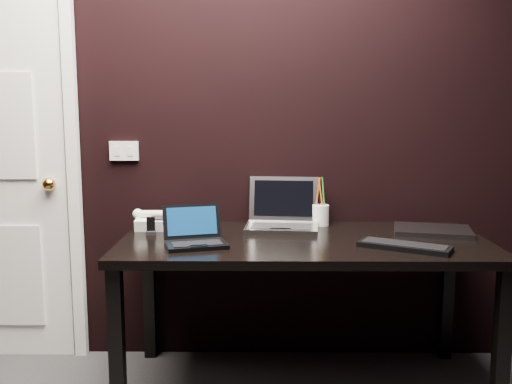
{
  "coord_description": "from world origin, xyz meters",
  "views": [
    {
      "loc": [
        0.1,
        -1.2,
        1.34
      ],
      "look_at": [
        0.08,
        1.35,
        0.97
      ],
      "focal_mm": 40.0,
      "sensor_mm": 36.0,
      "label": 1
    }
  ],
  "objects_px": {
    "closed_laptop": "(433,231)",
    "mobile_phone": "(151,228)",
    "ext_keyboard": "(404,246)",
    "silver_laptop": "(282,219)",
    "desk": "(303,255)",
    "netbook": "(195,237)",
    "pen_cup": "(321,214)",
    "desk_phone": "(156,221)"
  },
  "relations": [
    {
      "from": "desk_phone",
      "to": "netbook",
      "type": "bearing_deg",
      "value": -55.32
    },
    {
      "from": "silver_laptop",
      "to": "desk_phone",
      "type": "xyz_separation_m",
      "value": [
        -0.64,
        -0.01,
        -0.01
      ]
    },
    {
      "from": "silver_laptop",
      "to": "mobile_phone",
      "type": "bearing_deg",
      "value": -167.17
    },
    {
      "from": "closed_laptop",
      "to": "mobile_phone",
      "type": "xyz_separation_m",
      "value": [
        -1.37,
        -0.04,
        0.02
      ]
    },
    {
      "from": "desk_phone",
      "to": "mobile_phone",
      "type": "xyz_separation_m",
      "value": [
        0.0,
        -0.13,
        -0.01
      ]
    },
    {
      "from": "silver_laptop",
      "to": "desk_phone",
      "type": "relative_size",
      "value": 1.7
    },
    {
      "from": "desk",
      "to": "desk_phone",
      "type": "xyz_separation_m",
      "value": [
        -0.73,
        0.21,
        0.12
      ]
    },
    {
      "from": "netbook",
      "to": "pen_cup",
      "type": "xyz_separation_m",
      "value": [
        0.6,
        0.44,
        0.02
      ]
    },
    {
      "from": "desk_phone",
      "to": "desk",
      "type": "bearing_deg",
      "value": -16.26
    },
    {
      "from": "desk_phone",
      "to": "pen_cup",
      "type": "xyz_separation_m",
      "value": [
        0.84,
        0.09,
        0.02
      ]
    },
    {
      "from": "closed_laptop",
      "to": "desk_phone",
      "type": "xyz_separation_m",
      "value": [
        -1.37,
        0.09,
        0.03
      ]
    },
    {
      "from": "desk",
      "to": "silver_laptop",
      "type": "distance_m",
      "value": 0.27
    },
    {
      "from": "netbook",
      "to": "ext_keyboard",
      "type": "height_order",
      "value": "netbook"
    },
    {
      "from": "netbook",
      "to": "silver_laptop",
      "type": "relative_size",
      "value": 0.82
    },
    {
      "from": "closed_laptop",
      "to": "mobile_phone",
      "type": "relative_size",
      "value": 4.8
    },
    {
      "from": "desk",
      "to": "desk_phone",
      "type": "height_order",
      "value": "desk_phone"
    },
    {
      "from": "ext_keyboard",
      "to": "pen_cup",
      "type": "height_order",
      "value": "pen_cup"
    },
    {
      "from": "netbook",
      "to": "desk_phone",
      "type": "distance_m",
      "value": 0.42
    },
    {
      "from": "desk",
      "to": "mobile_phone",
      "type": "relative_size",
      "value": 20.02
    },
    {
      "from": "silver_laptop",
      "to": "mobile_phone",
      "type": "xyz_separation_m",
      "value": [
        -0.64,
        -0.15,
        -0.02
      ]
    },
    {
      "from": "desk",
      "to": "pen_cup",
      "type": "bearing_deg",
      "value": 70.3
    },
    {
      "from": "mobile_phone",
      "to": "desk",
      "type": "bearing_deg",
      "value": -6.35
    },
    {
      "from": "ext_keyboard",
      "to": "silver_laptop",
      "type": "bearing_deg",
      "value": 140.85
    },
    {
      "from": "netbook",
      "to": "ext_keyboard",
      "type": "relative_size",
      "value": 0.78
    },
    {
      "from": "closed_laptop",
      "to": "desk_phone",
      "type": "height_order",
      "value": "desk_phone"
    },
    {
      "from": "silver_laptop",
      "to": "pen_cup",
      "type": "relative_size",
      "value": 1.54
    },
    {
      "from": "closed_laptop",
      "to": "mobile_phone",
      "type": "bearing_deg",
      "value": -178.19
    },
    {
      "from": "ext_keyboard",
      "to": "mobile_phone",
      "type": "xyz_separation_m",
      "value": [
        -1.15,
        0.27,
        0.02
      ]
    },
    {
      "from": "desk",
      "to": "closed_laptop",
      "type": "xyz_separation_m",
      "value": [
        0.64,
        0.12,
        0.09
      ]
    },
    {
      "from": "netbook",
      "to": "closed_laptop",
      "type": "distance_m",
      "value": 1.16
    },
    {
      "from": "netbook",
      "to": "mobile_phone",
      "type": "height_order",
      "value": "netbook"
    },
    {
      "from": "silver_laptop",
      "to": "mobile_phone",
      "type": "height_order",
      "value": "silver_laptop"
    },
    {
      "from": "silver_laptop",
      "to": "mobile_phone",
      "type": "relative_size",
      "value": 4.55
    },
    {
      "from": "desk_phone",
      "to": "mobile_phone",
      "type": "distance_m",
      "value": 0.13
    },
    {
      "from": "mobile_phone",
      "to": "netbook",
      "type": "bearing_deg",
      "value": -41.74
    },
    {
      "from": "netbook",
      "to": "silver_laptop",
      "type": "bearing_deg",
      "value": 41.64
    },
    {
      "from": "mobile_phone",
      "to": "silver_laptop",
      "type": "bearing_deg",
      "value": 12.83
    },
    {
      "from": "ext_keyboard",
      "to": "pen_cup",
      "type": "distance_m",
      "value": 0.59
    },
    {
      "from": "desk",
      "to": "ext_keyboard",
      "type": "relative_size",
      "value": 4.18
    },
    {
      "from": "ext_keyboard",
      "to": "netbook",
      "type": "bearing_deg",
      "value": 176.11
    },
    {
      "from": "silver_laptop",
      "to": "closed_laptop",
      "type": "distance_m",
      "value": 0.74
    },
    {
      "from": "netbook",
      "to": "mobile_phone",
      "type": "distance_m",
      "value": 0.32
    }
  ]
}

